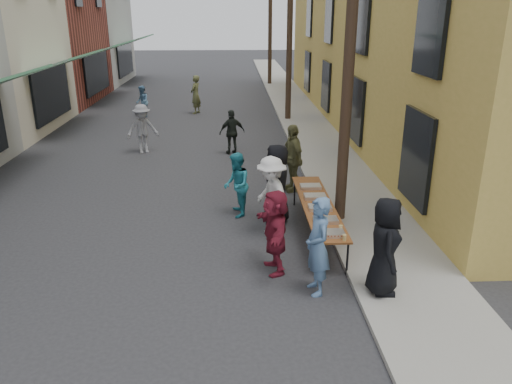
{
  "coord_description": "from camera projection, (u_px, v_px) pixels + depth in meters",
  "views": [
    {
      "loc": [
        1.74,
        -8.16,
        4.87
      ],
      "look_at": [
        2.19,
        1.62,
        1.3
      ],
      "focal_mm": 35.0,
      "sensor_mm": 36.0,
      "label": 1
    }
  ],
  "objects": [
    {
      "name": "guest_front_e",
      "position": [
        292.0,
        158.0,
        14.04
      ],
      "size": [
        0.79,
        1.22,
        1.92
      ],
      "primitive_type": "imported",
      "rotation": [
        0.0,
        0.0,
        -1.26
      ],
      "color": "brown",
      "rests_on": "ground"
    },
    {
      "name": "condiment_jar_a",
      "position": [
        323.0,
        240.0,
        9.41
      ],
      "size": [
        0.07,
        0.07,
        0.08
      ],
      "primitive_type": "cylinder",
      "color": "#A57F26",
      "rests_on": "serving_table"
    },
    {
      "name": "guest_front_d",
      "position": [
        271.0,
        197.0,
        11.21
      ],
      "size": [
        1.07,
        1.37,
        1.86
      ],
      "primitive_type": "imported",
      "rotation": [
        0.0,
        0.0,
        -1.21
      ],
      "color": "silver",
      "rests_on": "ground"
    },
    {
      "name": "passerby_right",
      "position": [
        196.0,
        95.0,
        24.76
      ],
      "size": [
        0.68,
        0.81,
        1.89
      ],
      "primitive_type": "imported",
      "rotation": [
        0.0,
        0.0,
        4.32
      ],
      "color": "#525632",
      "rests_on": "ground"
    },
    {
      "name": "sidewalk",
      "position": [
        302.0,
        119.0,
        23.52
      ],
      "size": [
        2.2,
        60.0,
        0.1
      ],
      "primitive_type": "cube",
      "color": "gray",
      "rests_on": "ground"
    },
    {
      "name": "cup_stack",
      "position": [
        344.0,
        238.0,
        9.47
      ],
      "size": [
        0.08,
        0.08,
        0.12
      ],
      "primitive_type": "cylinder",
      "color": "tan",
      "rests_on": "serving_table"
    },
    {
      "name": "utility_pole_near",
      "position": [
        351.0,
        29.0,
        10.71
      ],
      "size": [
        0.26,
        0.26,
        9.0
      ],
      "primitive_type": "cylinder",
      "color": "#2D2116",
      "rests_on": "ground"
    },
    {
      "name": "guest_front_b",
      "position": [
        318.0,
        246.0,
        8.87
      ],
      "size": [
        0.54,
        0.73,
        1.84
      ],
      "primitive_type": "imported",
      "rotation": [
        0.0,
        0.0,
        -1.41
      ],
      "color": "#51749D",
      "rests_on": "ground"
    },
    {
      "name": "catering_tray_buns",
      "position": [
        320.0,
        208.0,
        10.97
      ],
      "size": [
        0.5,
        0.33,
        0.08
      ],
      "primitive_type": "cube",
      "color": "tan",
      "rests_on": "serving_table"
    },
    {
      "name": "catering_tray_buns_end",
      "position": [
        310.0,
        187.0,
        12.28
      ],
      "size": [
        0.5,
        0.33,
        0.08
      ],
      "primitive_type": "cube",
      "color": "tan",
      "rests_on": "serving_table"
    },
    {
      "name": "passerby_far",
      "position": [
        142.0,
        102.0,
        24.01
      ],
      "size": [
        0.74,
        0.85,
        1.5
      ],
      "primitive_type": "imported",
      "rotation": [
        0.0,
        0.0,
        4.98
      ],
      "color": "#5580A5",
      "rests_on": "ground"
    },
    {
      "name": "serving_table",
      "position": [
        318.0,
        206.0,
        11.27
      ],
      "size": [
        0.7,
        4.0,
        0.75
      ],
      "color": "brown",
      "rests_on": "ground"
    },
    {
      "name": "condiment_jar_b",
      "position": [
        322.0,
        238.0,
        9.5
      ],
      "size": [
        0.07,
        0.07,
        0.08
      ],
      "primitive_type": "cylinder",
      "color": "#A57F26",
      "rests_on": "serving_table"
    },
    {
      "name": "utility_pole_far",
      "position": [
        270.0,
        17.0,
        33.23
      ],
      "size": [
        0.26,
        0.26,
        9.0
      ],
      "primitive_type": "cylinder",
      "color": "#2D2116",
      "rests_on": "ground"
    },
    {
      "name": "guest_front_a",
      "position": [
        277.0,
        184.0,
        11.91
      ],
      "size": [
        0.74,
        1.02,
        1.94
      ],
      "primitive_type": "imported",
      "rotation": [
        0.0,
        0.0,
        -1.71
      ],
      "color": "black",
      "rests_on": "ground"
    },
    {
      "name": "utility_pole_mid",
      "position": [
        290.0,
        20.0,
        21.97
      ],
      "size": [
        0.26,
        0.26,
        9.0
      ],
      "primitive_type": "cylinder",
      "color": "#2D2116",
      "rests_on": "ground"
    },
    {
      "name": "building_ochre",
      "position": [
        452.0,
        7.0,
        21.15
      ],
      "size": [
        10.0,
        28.0,
        10.0
      ],
      "primitive_type": "cube",
      "color": "gold",
      "rests_on": "ground"
    },
    {
      "name": "server",
      "position": [
        385.0,
        246.0,
        8.71
      ],
      "size": [
        0.67,
        0.94,
        1.79
      ],
      "primitive_type": "imported",
      "rotation": [
        0.0,
        0.0,
        1.45
      ],
      "color": "black",
      "rests_on": "sidewalk"
    },
    {
      "name": "ground",
      "position": [
        142.0,
        289.0,
        9.25
      ],
      "size": [
        120.0,
        120.0,
        0.0
      ],
      "primitive_type": "plane",
      "color": "#28282B",
      "rests_on": "ground"
    },
    {
      "name": "catering_tray_foil_d",
      "position": [
        315.0,
        196.0,
        11.62
      ],
      "size": [
        0.5,
        0.33,
        0.08
      ],
      "primitive_type": "cube",
      "color": "#B2B2B7",
      "rests_on": "serving_table"
    },
    {
      "name": "passerby_left",
      "position": [
        142.0,
        129.0,
        17.87
      ],
      "size": [
        1.3,
        1.02,
        1.76
      ],
      "primitive_type": "imported",
      "rotation": [
        0.0,
        0.0,
        0.37
      ],
      "color": "gray",
      "rests_on": "ground"
    },
    {
      "name": "passerby_mid",
      "position": [
        232.0,
        132.0,
        17.75
      ],
      "size": [
        1.01,
        0.65,
        1.59
      ],
      "primitive_type": "imported",
      "rotation": [
        0.0,
        0.0,
        3.45
      ],
      "color": "black",
      "rests_on": "ground"
    },
    {
      "name": "catering_tray_sausage",
      "position": [
        331.0,
        233.0,
        9.7
      ],
      "size": [
        0.5,
        0.33,
        0.08
      ],
      "primitive_type": "cube",
      "color": "maroon",
      "rests_on": "serving_table"
    },
    {
      "name": "guest_front_c",
      "position": [
        237.0,
        185.0,
        12.33
      ],
      "size": [
        0.66,
        0.82,
        1.62
      ],
      "primitive_type": "imported",
      "rotation": [
        0.0,
        0.0,
        -1.51
      ],
      "color": "teal",
      "rests_on": "ground"
    },
    {
      "name": "catering_tray_foil_b",
      "position": [
        326.0,
        220.0,
        10.31
      ],
      "size": [
        0.5,
        0.33,
        0.08
      ],
      "primitive_type": "cube",
      "color": "#B2B2B7",
      "rests_on": "serving_table"
    },
    {
      "name": "condiment_jar_c",
      "position": [
        321.0,
        236.0,
        9.6
      ],
      "size": [
        0.07,
        0.07,
        0.08
      ],
      "primitive_type": "cylinder",
      "color": "#A57F26",
      "rests_on": "serving_table"
    },
    {
      "name": "guest_queue_back",
      "position": [
        275.0,
        231.0,
        9.65
      ],
      "size": [
        0.68,
        1.62,
        1.69
      ],
      "primitive_type": "imported",
      "rotation": [
        0.0,
        0.0,
        -1.45
      ],
      "color": "maroon",
      "rests_on": "ground"
    }
  ]
}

